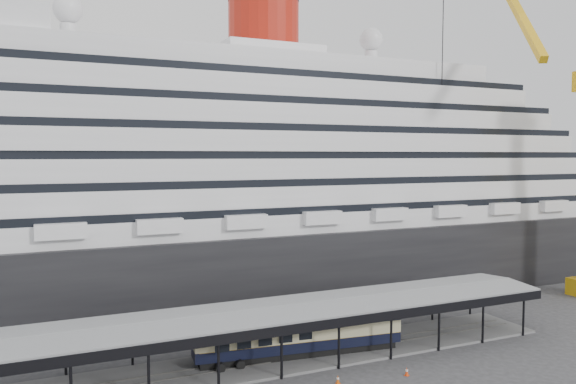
# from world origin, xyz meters

# --- Properties ---
(ground) EXTENTS (200.00, 200.00, 0.00)m
(ground) POSITION_xyz_m (0.00, 0.00, 0.00)
(ground) COLOR #323234
(ground) RESTS_ON ground
(cruise_ship) EXTENTS (130.00, 30.00, 43.90)m
(cruise_ship) POSITION_xyz_m (0.05, 32.00, 18.35)
(cruise_ship) COLOR black
(cruise_ship) RESTS_ON ground
(platform_canopy) EXTENTS (56.00, 9.18, 5.30)m
(platform_canopy) POSITION_xyz_m (0.00, 5.00, 2.36)
(platform_canopy) COLOR slate
(platform_canopy) RESTS_ON ground
(pullman_carriage) EXTENTS (20.88, 4.99, 20.33)m
(pullman_carriage) POSITION_xyz_m (0.82, 5.00, 2.49)
(pullman_carriage) COLOR black
(pullman_carriage) RESTS_ON ground
(traffic_cone_mid) EXTENTS (0.44, 0.44, 0.73)m
(traffic_cone_mid) POSITION_xyz_m (1.14, -2.01, 0.36)
(traffic_cone_mid) COLOR #DB540C
(traffic_cone_mid) RESTS_ON ground
(traffic_cone_right) EXTENTS (0.51, 0.51, 0.76)m
(traffic_cone_right) POSITION_xyz_m (7.63, -3.04, 0.38)
(traffic_cone_right) COLOR red
(traffic_cone_right) RESTS_ON ground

